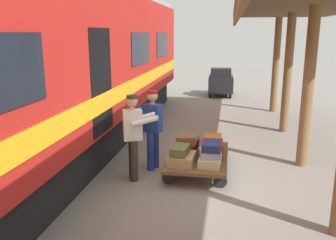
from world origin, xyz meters
TOP-DOWN VIEW (x-y plane):
  - ground_plane at (0.00, 0.00)m, footprint 60.00×60.00m
  - platform_canopy at (-1.82, 0.00)m, footprint 3.20×15.03m
  - train_car at (3.65, -0.00)m, footprint 3.02×17.90m
  - luggage_cart at (0.35, -0.74)m, footprint 1.25×2.07m
  - suitcase_maroon_trunk at (0.63, -0.74)m, footprint 0.47×0.49m
  - suitcase_orange_carryall at (0.07, -1.31)m, footprint 0.42×0.63m
  - suitcase_red_plastic at (0.07, -0.74)m, footprint 0.51×0.64m
  - suitcase_tan_vintage at (0.63, -0.17)m, footprint 0.54×0.65m
  - suitcase_slate_roller at (0.63, -1.31)m, footprint 0.47×0.49m
  - suitcase_cream_canvas at (0.07, -0.17)m, footprint 0.44×0.55m
  - suitcase_olive_duffel at (0.66, -0.15)m, footprint 0.36×0.54m
  - suitcase_gray_aluminum at (0.08, -0.20)m, footprint 0.47×0.49m
  - suitcase_navy_fabric at (0.05, -0.23)m, footprint 0.36×0.53m
  - suitcase_brown_leather at (0.62, -0.71)m, footprint 0.47×0.47m
  - porter_in_overalls at (1.33, -0.67)m, footprint 0.73×0.56m
  - porter_by_door at (1.56, -0.06)m, footprint 0.74×0.59m
  - baggage_tug at (0.15, -10.17)m, footprint 1.15×1.73m

SIDE VIEW (x-z plane):
  - ground_plane at x=0.00m, z-range 0.00..0.00m
  - luggage_cart at x=0.35m, z-range 0.12..0.46m
  - suitcase_cream_canvas at x=0.07m, z-range 0.34..0.50m
  - suitcase_slate_roller at x=0.63m, z-range 0.34..0.52m
  - suitcase_tan_vintage at x=0.63m, z-range 0.34..0.54m
  - suitcase_maroon_trunk at x=0.63m, z-range 0.34..0.59m
  - suitcase_orange_carryall at x=0.07m, z-range 0.34..0.60m
  - suitcase_red_plastic at x=0.07m, z-range 0.34..0.63m
  - suitcase_gray_aluminum at x=0.08m, z-range 0.50..0.64m
  - suitcase_olive_duffel at x=0.66m, z-range 0.54..0.70m
  - baggage_tug at x=0.15m, z-range -0.02..1.28m
  - suitcase_brown_leather at x=0.62m, z-range 0.59..0.77m
  - suitcase_navy_fabric at x=0.05m, z-range 0.64..0.80m
  - porter_in_overalls at x=1.33m, z-range 0.07..1.78m
  - porter_by_door at x=1.56m, z-range 0.07..1.78m
  - train_car at x=3.65m, z-range 0.06..4.06m
  - platform_canopy at x=-1.82m, z-range 1.46..5.02m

